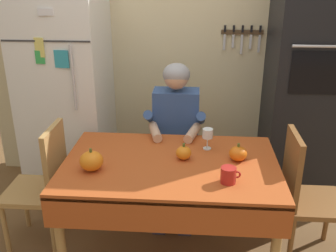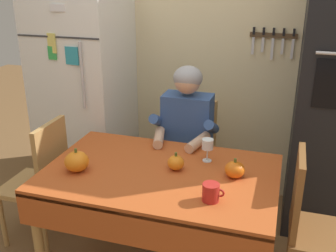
{
  "view_description": "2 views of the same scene",
  "coord_description": "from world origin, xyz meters",
  "px_view_note": "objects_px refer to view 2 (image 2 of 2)",
  "views": [
    {
      "loc": [
        0.15,
        -2.14,
        1.91
      ],
      "look_at": [
        -0.02,
        0.14,
        0.97
      ],
      "focal_mm": 41.41,
      "sensor_mm": 36.0,
      "label": 1
    },
    {
      "loc": [
        0.67,
        -1.93,
        1.88
      ],
      "look_at": [
        0.03,
        0.16,
        1.01
      ],
      "focal_mm": 42.62,
      "sensor_mm": 36.0,
      "label": 2
    }
  ],
  "objects_px": {
    "refrigerator": "(85,93)",
    "pumpkin_small": "(176,163)",
    "seated_person": "(184,136)",
    "pumpkin_medium": "(235,170)",
    "coffee_mug": "(211,192)",
    "wine_glass": "(208,145)",
    "pumpkin_large": "(77,161)",
    "chair_right_side": "(312,222)",
    "chair_left_side": "(42,178)",
    "chair_behind_person": "(190,153)",
    "dining_table": "(159,185)"
  },
  "relations": [
    {
      "from": "refrigerator",
      "to": "pumpkin_small",
      "type": "xyz_separation_m",
      "value": [
        1.03,
        -0.81,
        -0.12
      ]
    },
    {
      "from": "seated_person",
      "to": "pumpkin_medium",
      "type": "distance_m",
      "value": 0.69
    },
    {
      "from": "coffee_mug",
      "to": "wine_glass",
      "type": "relative_size",
      "value": 0.79
    },
    {
      "from": "refrigerator",
      "to": "pumpkin_large",
      "type": "relative_size",
      "value": 12.23
    },
    {
      "from": "chair_right_side",
      "to": "wine_glass",
      "type": "xyz_separation_m",
      "value": [
        -0.66,
        0.15,
        0.34
      ]
    },
    {
      "from": "seated_person",
      "to": "pumpkin_large",
      "type": "distance_m",
      "value": 0.87
    },
    {
      "from": "pumpkin_medium",
      "to": "wine_glass",
      "type": "bearing_deg",
      "value": 140.9
    },
    {
      "from": "refrigerator",
      "to": "seated_person",
      "type": "bearing_deg",
      "value": -16.44
    },
    {
      "from": "chair_left_side",
      "to": "pumpkin_small",
      "type": "height_order",
      "value": "chair_left_side"
    },
    {
      "from": "refrigerator",
      "to": "chair_behind_person",
      "type": "bearing_deg",
      "value": -5.46
    },
    {
      "from": "pumpkin_large",
      "to": "pumpkin_medium",
      "type": "xyz_separation_m",
      "value": [
        0.92,
        0.2,
        -0.01
      ]
    },
    {
      "from": "chair_behind_person",
      "to": "chair_left_side",
      "type": "height_order",
      "value": "same"
    },
    {
      "from": "pumpkin_medium",
      "to": "pumpkin_small",
      "type": "bearing_deg",
      "value": -178.63
    },
    {
      "from": "chair_right_side",
      "to": "pumpkin_small",
      "type": "bearing_deg",
      "value": -178.54
    },
    {
      "from": "chair_left_side",
      "to": "coffee_mug",
      "type": "distance_m",
      "value": 1.32
    },
    {
      "from": "seated_person",
      "to": "chair_right_side",
      "type": "xyz_separation_m",
      "value": [
        0.9,
        -0.51,
        -0.23
      ]
    },
    {
      "from": "dining_table",
      "to": "coffee_mug",
      "type": "relative_size",
      "value": 11.76
    },
    {
      "from": "refrigerator",
      "to": "seated_person",
      "type": "distance_m",
      "value": 1.0
    },
    {
      "from": "refrigerator",
      "to": "chair_left_side",
      "type": "relative_size",
      "value": 1.94
    },
    {
      "from": "pumpkin_large",
      "to": "pumpkin_small",
      "type": "bearing_deg",
      "value": 18.62
    },
    {
      "from": "wine_glass",
      "to": "chair_behind_person",
      "type": "bearing_deg",
      "value": 113.96
    },
    {
      "from": "coffee_mug",
      "to": "refrigerator",
      "type": "bearing_deg",
      "value": 140.05
    },
    {
      "from": "chair_behind_person",
      "to": "pumpkin_medium",
      "type": "bearing_deg",
      "value": -58.17
    },
    {
      "from": "coffee_mug",
      "to": "pumpkin_medium",
      "type": "height_order",
      "value": "pumpkin_medium"
    },
    {
      "from": "seated_person",
      "to": "pumpkin_large",
      "type": "bearing_deg",
      "value": -123.55
    },
    {
      "from": "wine_glass",
      "to": "pumpkin_large",
      "type": "height_order",
      "value": "wine_glass"
    },
    {
      "from": "dining_table",
      "to": "pumpkin_large",
      "type": "distance_m",
      "value": 0.52
    },
    {
      "from": "refrigerator",
      "to": "pumpkin_large",
      "type": "bearing_deg",
      "value": -64.97
    },
    {
      "from": "refrigerator",
      "to": "pumpkin_small",
      "type": "relative_size",
      "value": 16.11
    },
    {
      "from": "chair_right_side",
      "to": "coffee_mug",
      "type": "bearing_deg",
      "value": -150.76
    },
    {
      "from": "chair_behind_person",
      "to": "chair_left_side",
      "type": "distance_m",
      "value": 1.14
    },
    {
      "from": "chair_left_side",
      "to": "pumpkin_large",
      "type": "bearing_deg",
      "value": -26.57
    },
    {
      "from": "chair_left_side",
      "to": "coffee_mug",
      "type": "relative_size",
      "value": 7.81
    },
    {
      "from": "dining_table",
      "to": "pumpkin_medium",
      "type": "distance_m",
      "value": 0.47
    },
    {
      "from": "seated_person",
      "to": "wine_glass",
      "type": "relative_size",
      "value": 8.31
    },
    {
      "from": "refrigerator",
      "to": "seated_person",
      "type": "height_order",
      "value": "refrigerator"
    },
    {
      "from": "pumpkin_large",
      "to": "seated_person",
      "type": "bearing_deg",
      "value": 56.45
    },
    {
      "from": "pumpkin_large",
      "to": "wine_glass",
      "type": "bearing_deg",
      "value": 26.36
    },
    {
      "from": "refrigerator",
      "to": "pumpkin_large",
      "type": "xyz_separation_m",
      "value": [
        0.47,
        -1.0,
        -0.1
      ]
    },
    {
      "from": "chair_right_side",
      "to": "pumpkin_medium",
      "type": "height_order",
      "value": "chair_right_side"
    },
    {
      "from": "chair_behind_person",
      "to": "chair_right_side",
      "type": "xyz_separation_m",
      "value": [
        0.9,
        -0.7,
        0.0
      ]
    },
    {
      "from": "dining_table",
      "to": "chair_right_side",
      "type": "bearing_deg",
      "value": 5.91
    },
    {
      "from": "pumpkin_medium",
      "to": "dining_table",
      "type": "bearing_deg",
      "value": -169.55
    },
    {
      "from": "chair_left_side",
      "to": "pumpkin_medium",
      "type": "distance_m",
      "value": 1.37
    },
    {
      "from": "coffee_mug",
      "to": "chair_left_side",
      "type": "bearing_deg",
      "value": 166.48
    },
    {
      "from": "seated_person",
      "to": "chair_right_side",
      "type": "distance_m",
      "value": 1.06
    },
    {
      "from": "pumpkin_medium",
      "to": "seated_person",
      "type": "bearing_deg",
      "value": 130.2
    },
    {
      "from": "chair_right_side",
      "to": "chair_left_side",
      "type": "relative_size",
      "value": 1.0
    },
    {
      "from": "chair_right_side",
      "to": "pumpkin_large",
      "type": "relative_size",
      "value": 6.32
    },
    {
      "from": "chair_left_side",
      "to": "pumpkin_medium",
      "type": "xyz_separation_m",
      "value": [
        1.34,
        -0.01,
        0.28
      ]
    }
  ]
}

